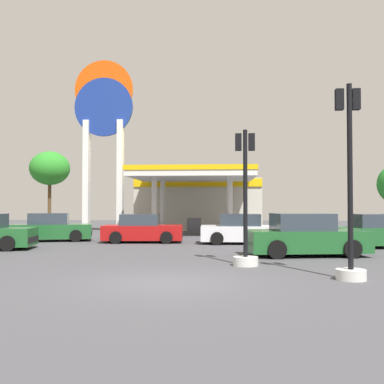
{
  "coord_description": "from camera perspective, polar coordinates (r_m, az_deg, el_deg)",
  "views": [
    {
      "loc": [
        1.46,
        -11.5,
        2.0
      ],
      "look_at": [
        -0.62,
        18.21,
        2.82
      ],
      "focal_mm": 42.22,
      "sensor_mm": 36.0,
      "label": 1
    }
  ],
  "objects": [
    {
      "name": "traffic_signal_1",
      "position": [
        14.93,
        6.76,
        -3.72
      ],
      "size": [
        0.82,
        0.82,
        4.46
      ],
      "color": "silver",
      "rests_on": "ground"
    },
    {
      "name": "traffic_signal_0",
      "position": [
        12.75,
        19.32,
        -2.26
      ],
      "size": [
        0.79,
        0.79,
        5.24
      ],
      "color": "silver",
      "rests_on": "ground"
    },
    {
      "name": "car_3",
      "position": [
        23.17,
        6.39,
        -4.81
      ],
      "size": [
        4.28,
        1.99,
        1.52
      ],
      "color": "black",
      "rests_on": "ground"
    },
    {
      "name": "car_1",
      "position": [
        25.87,
        -17.35,
        -4.41
      ],
      "size": [
        4.59,
        2.86,
        1.53
      ],
      "color": "black",
      "rests_on": "ground"
    },
    {
      "name": "car_4",
      "position": [
        23.97,
        -6.28,
        -4.74
      ],
      "size": [
        4.29,
        2.15,
        1.49
      ],
      "color": "black",
      "rests_on": "ground"
    },
    {
      "name": "ground_plane",
      "position": [
        11.76,
        -3.26,
        -11.38
      ],
      "size": [
        90.0,
        90.0,
        0.0
      ],
      "primitive_type": "plane",
      "color": "#47474C",
      "rests_on": "ground"
    },
    {
      "name": "tree_0",
      "position": [
        43.82,
        -17.53,
        2.84
      ],
      "size": [
        3.66,
        3.66,
        6.91
      ],
      "color": "brown",
      "rests_on": "ground"
    },
    {
      "name": "car_0",
      "position": [
        22.69,
        22.58,
        -4.73
      ],
      "size": [
        4.56,
        2.44,
        1.56
      ],
      "color": "black",
      "rests_on": "ground"
    },
    {
      "name": "car_5",
      "position": [
        18.2,
        14.15,
        -5.48
      ],
      "size": [
        4.84,
        2.63,
        1.65
      ],
      "color": "black",
      "rests_on": "ground"
    },
    {
      "name": "station_pole_sign",
      "position": [
        32.13,
        -11.1,
        8.52
      ],
      "size": [
        4.07,
        0.56,
        12.0
      ],
      "color": "white",
      "rests_on": "ground"
    },
    {
      "name": "tree_1",
      "position": [
        42.53,
        3.26,
        1.03
      ],
      "size": [
        3.06,
        3.06,
        5.36
      ],
      "color": "brown",
      "rests_on": "ground"
    },
    {
      "name": "gas_station",
      "position": [
        35.46,
        0.85,
        -1.13
      ],
      "size": [
        9.63,
        13.12,
        4.34
      ],
      "color": "beige",
      "rests_on": "ground"
    }
  ]
}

